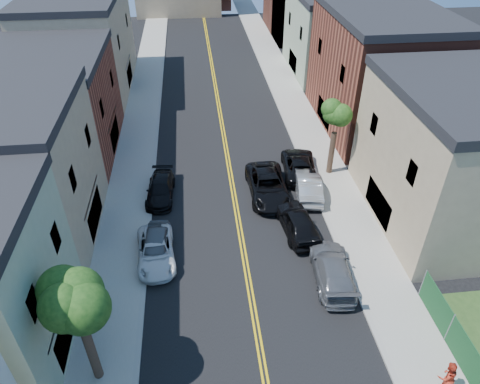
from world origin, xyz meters
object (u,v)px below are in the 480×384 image
object	(u,v)px
pedestrian_left	(97,308)
black_suv_lane	(268,186)
black_car_left	(160,189)
silver_car_right	(308,185)
grey_car_right	(333,269)
pedestrian_right	(447,377)
black_car_right	(297,222)
white_pickup	(156,251)
grey_car_left	(156,246)
dark_car_right_far	(299,165)

from	to	relation	value
pedestrian_left	black_suv_lane	bearing A→B (deg)	-63.54
black_car_left	silver_car_right	bearing A→B (deg)	-0.73
black_car_left	grey_car_right	xyz separation A→B (m)	(10.35, -9.42, 0.10)
pedestrian_right	silver_car_right	bearing A→B (deg)	-80.95
black_car_right	grey_car_right	bearing A→B (deg)	98.27
silver_car_right	white_pickup	bearing A→B (deg)	34.56
grey_car_left	pedestrian_left	xyz separation A→B (m)	(-2.87, -4.68, 0.22)
silver_car_right	black_suv_lane	xyz separation A→B (m)	(-2.98, 0.20, 0.01)
grey_car_right	pedestrian_right	xyz separation A→B (m)	(3.16, -7.37, 0.31)
black_suv_lane	black_car_right	bearing A→B (deg)	-74.22
white_pickup	dark_car_right_far	xyz separation A→B (m)	(10.97, 8.63, 0.09)
grey_car_left	grey_car_right	size ratio (longest dim) A/B	0.82
black_suv_lane	pedestrian_right	world-z (taller)	pedestrian_right
silver_car_right	dark_car_right_far	distance (m)	2.90
black_car_right	silver_car_right	size ratio (longest dim) A/B	1.00
grey_car_right	black_car_right	bearing A→B (deg)	-70.39
black_suv_lane	black_car_left	bearing A→B (deg)	174.48
white_pickup	pedestrian_right	size ratio (longest dim) A/B	2.58
white_pickup	grey_car_left	bearing A→B (deg)	89.75
black_car_left	pedestrian_right	distance (m)	21.55
black_car_left	black_car_right	xyz separation A→B (m)	(9.22, -5.01, 0.18)
black_car_left	grey_car_right	bearing A→B (deg)	-38.48
grey_car_left	black_suv_lane	bearing A→B (deg)	39.52
black_car_left	silver_car_right	distance (m)	10.95
black_car_left	black_suv_lane	size ratio (longest dim) A/B	0.77
white_pickup	black_car_right	world-z (taller)	black_car_right
black_car_left	pedestrian_right	world-z (taller)	pedestrian_right
silver_car_right	dark_car_right_far	xyz separation A→B (m)	(0.00, 2.89, -0.06)
white_pickup	grey_car_left	distance (m)	0.38
grey_car_right	pedestrian_right	bearing A→B (deg)	118.47
white_pickup	black_car_left	size ratio (longest dim) A/B	1.04
grey_car_left	dark_car_right_far	world-z (taller)	dark_car_right_far
silver_car_right	grey_car_left	bearing A→B (deg)	32.97
silver_car_right	grey_car_right	bearing A→B (deg)	93.14
pedestrian_right	white_pickup	bearing A→B (deg)	-37.08
grey_car_right	white_pickup	bearing A→B (deg)	-9.85
white_pickup	grey_car_right	size ratio (longest dim) A/B	0.90
white_pickup	grey_car_right	xyz separation A→B (m)	(10.40, -2.81, 0.10)
black_car_right	dark_car_right_far	xyz separation A→B (m)	(1.70, 7.03, -0.09)
white_pickup	grey_car_left	world-z (taller)	grey_car_left
grey_car_left	black_car_right	xyz separation A→B (m)	(9.30, 1.24, 0.10)
black_car_left	pedestrian_left	xyz separation A→B (m)	(-2.95, -10.92, 0.30)
black_car_right	dark_car_right_far	world-z (taller)	black_car_right
black_car_right	silver_car_right	distance (m)	4.47
grey_car_right	silver_car_right	xyz separation A→B (m)	(0.57, 8.55, 0.04)
grey_car_right	dark_car_right_far	bearing A→B (deg)	-87.58
black_car_right	pedestrian_right	distance (m)	12.55
black_car_right	pedestrian_left	bearing A→B (deg)	19.86
white_pickup	black_car_left	xyz separation A→B (m)	(0.05, 6.61, 0.00)
silver_car_right	black_suv_lane	distance (m)	2.99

